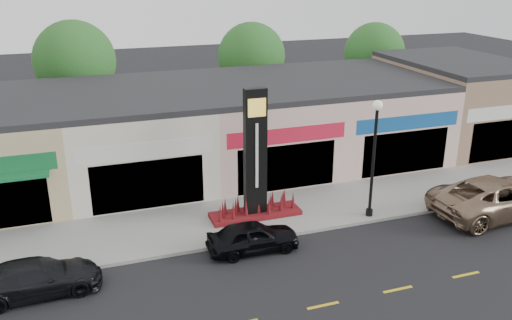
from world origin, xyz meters
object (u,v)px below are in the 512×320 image
at_px(car_gold_suv, 497,197).
at_px(lamp_east_near, 374,147).
at_px(pylon_sign, 255,173).
at_px(car_black_sedan, 253,237).
at_px(car_dark_sedan, 36,278).

bearing_deg(car_gold_suv, lamp_east_near, 72.52).
bearing_deg(pylon_sign, car_black_sedan, -110.97).
xyz_separation_m(lamp_east_near, car_dark_sedan, (-14.34, -1.50, -2.82)).
bearing_deg(car_dark_sedan, pylon_sign, -73.61).
relative_size(lamp_east_near, car_dark_sedan, 1.22).
bearing_deg(car_gold_suv, car_black_sedan, 85.52).
xyz_separation_m(car_black_sedan, car_gold_suv, (11.88, -0.50, 0.26)).
height_order(car_dark_sedan, car_gold_suv, car_gold_suv).
xyz_separation_m(car_dark_sedan, car_black_sedan, (8.27, 0.39, -0.01)).
bearing_deg(car_black_sedan, car_gold_suv, -91.55).
height_order(pylon_sign, car_gold_suv, pylon_sign).
distance_m(lamp_east_near, car_black_sedan, 6.79).
bearing_deg(lamp_east_near, car_dark_sedan, -174.04).
distance_m(pylon_sign, car_black_sedan, 3.41).
bearing_deg(car_black_sedan, lamp_east_near, -78.86).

